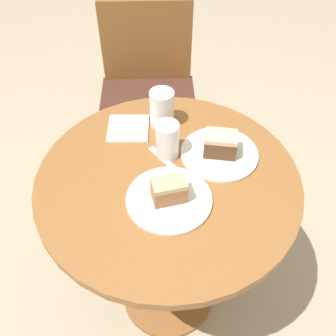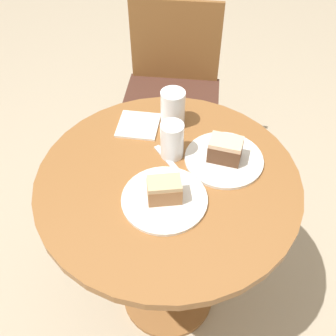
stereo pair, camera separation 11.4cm
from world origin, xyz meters
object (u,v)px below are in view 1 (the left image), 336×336
chair (148,93)px  plate_far (219,154)px  plate_near (169,199)px  glass_lemonade (162,111)px  glass_water (167,142)px  cake_slice_far (221,144)px  cake_slice_near (169,190)px

chair → plate_far: (0.11, -0.76, 0.30)m
plate_near → glass_lemonade: 0.34m
chair → glass_lemonade: size_ratio=6.89×
plate_far → glass_lemonade: bearing=128.2°
plate_near → glass_water: glass_water is taller
plate_near → chair: bearing=84.5°
cake_slice_far → glass_lemonade: 0.24m
cake_slice_near → glass_lemonade: size_ratio=0.75×
chair → cake_slice_near: chair is taller
plate_far → cake_slice_near: 0.25m
cake_slice_near → glass_lemonade: bearing=81.9°
plate_near → plate_far: (0.19, 0.15, 0.00)m
chair → cake_slice_far: 0.84m
plate_near → cake_slice_near: size_ratio=2.53×
cake_slice_near → plate_far: bearing=37.1°
plate_near → cake_slice_near: (0.00, -0.00, 0.04)m
glass_lemonade → glass_water: glass_lemonade is taller
plate_near → glass_water: 0.19m
chair → plate_near: size_ratio=3.62×
glass_lemonade → plate_near: bearing=-98.1°
plate_far → cake_slice_far: 0.04m
chair → glass_lemonade: 0.67m
glass_lemonade → plate_far: bearing=-51.8°
chair → glass_water: 0.80m
plate_far → glass_water: bearing=167.2°
cake_slice_far → glass_lemonade: (-0.15, 0.19, 0.01)m
cake_slice_near → glass_water: size_ratio=0.80×
plate_near → glass_lemonade: (0.05, 0.33, 0.05)m
cake_slice_far → glass_water: size_ratio=0.96×
plate_far → glass_water: (-0.16, 0.04, 0.05)m
cake_slice_near → cake_slice_far: cake_slice_far is taller
plate_near → plate_far: 0.24m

